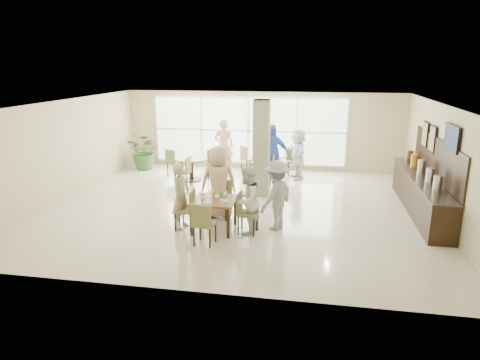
% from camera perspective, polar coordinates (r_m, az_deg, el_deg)
% --- Properties ---
extents(ground, '(10.00, 10.00, 0.00)m').
position_cam_1_polar(ground, '(11.60, 0.06, -3.66)').
color(ground, beige).
rests_on(ground, ground).
extents(room_shell, '(10.00, 10.00, 10.00)m').
position_cam_1_polar(room_shell, '(11.16, 0.07, 4.64)').
color(room_shell, white).
rests_on(room_shell, ground).
extents(window_bank, '(7.00, 0.04, 7.00)m').
position_cam_1_polar(window_bank, '(15.63, 1.11, 6.59)').
color(window_bank, silver).
rests_on(window_bank, ground).
extents(column, '(0.45, 0.45, 2.80)m').
position_cam_1_polar(column, '(12.33, 2.87, 4.21)').
color(column, '#757B55').
rests_on(column, ground).
extents(main_table, '(0.99, 0.99, 0.75)m').
position_cam_1_polar(main_table, '(9.87, -3.49, -3.08)').
color(main_table, brown).
rests_on(main_table, ground).
extents(round_table_left, '(1.11, 1.11, 0.75)m').
position_cam_1_polar(round_table_left, '(14.21, -6.45, 2.22)').
color(round_table_left, brown).
rests_on(round_table_left, ground).
extents(round_table_right, '(1.10, 1.10, 0.75)m').
position_cam_1_polar(round_table_right, '(14.63, 4.08, 2.65)').
color(round_table_right, brown).
rests_on(round_table_right, ground).
extents(chairs_main_table, '(1.97, 2.12, 0.95)m').
position_cam_1_polar(chairs_main_table, '(9.90, -3.41, -4.16)').
color(chairs_main_table, olive).
rests_on(chairs_main_table, ground).
extents(chairs_table_left, '(1.97, 1.78, 0.95)m').
position_cam_1_polar(chairs_table_left, '(14.25, -6.64, 1.84)').
color(chairs_table_left, olive).
rests_on(chairs_table_left, ground).
extents(chairs_table_right, '(2.17, 2.04, 0.95)m').
position_cam_1_polar(chairs_table_right, '(14.65, 3.92, 2.28)').
color(chairs_table_right, olive).
rests_on(chairs_table_right, ground).
extents(tabletop_clutter, '(0.73, 0.68, 0.21)m').
position_cam_1_polar(tabletop_clutter, '(9.80, -3.40, -2.29)').
color(tabletop_clutter, white).
rests_on(tabletop_clutter, main_table).
extents(buffet_counter, '(0.64, 4.70, 1.95)m').
position_cam_1_polar(buffet_counter, '(12.09, 23.04, -1.38)').
color(buffet_counter, black).
rests_on(buffet_counter, ground).
extents(wall_tv, '(0.06, 1.00, 0.58)m').
position_cam_1_polar(wall_tv, '(10.77, 26.40, 5.06)').
color(wall_tv, black).
rests_on(wall_tv, ground).
extents(framed_art_a, '(0.05, 0.55, 0.70)m').
position_cam_1_polar(framed_art_a, '(12.34, 24.30, 5.00)').
color(framed_art_a, black).
rests_on(framed_art_a, ground).
extents(framed_art_b, '(0.05, 0.55, 0.70)m').
position_cam_1_polar(framed_art_b, '(13.11, 23.48, 5.62)').
color(framed_art_b, black).
rests_on(framed_art_b, ground).
extents(potted_plant, '(1.58, 1.58, 1.35)m').
position_cam_1_polar(potted_plant, '(15.99, -12.56, 3.78)').
color(potted_plant, '#315E25').
rests_on(potted_plant, ground).
extents(teen_left, '(0.48, 0.63, 1.56)m').
position_cam_1_polar(teen_left, '(10.05, -7.87, -2.15)').
color(teen_left, tan).
rests_on(teen_left, ground).
extents(teen_far, '(1.00, 0.74, 1.83)m').
position_cam_1_polar(teen_far, '(10.63, -2.88, -0.29)').
color(teen_far, tan).
rests_on(teen_far, ground).
extents(teen_right, '(0.76, 0.88, 1.56)m').
position_cam_1_polar(teen_right, '(9.66, 0.92, -2.70)').
color(teen_right, white).
rests_on(teen_right, ground).
extents(teen_standing, '(1.04, 1.23, 1.65)m').
position_cam_1_polar(teen_standing, '(9.92, 4.86, -2.03)').
color(teen_standing, '#969698').
rests_on(teen_standing, ground).
extents(adult_a, '(1.16, 0.70, 1.92)m').
position_cam_1_polar(adult_a, '(13.77, 4.19, 3.49)').
color(adult_a, '#4466CC').
rests_on(adult_a, ground).
extents(adult_b, '(1.15, 1.71, 1.70)m').
position_cam_1_polar(adult_b, '(14.43, 7.72, 3.50)').
color(adult_b, white).
rests_on(adult_b, ground).
extents(adult_standing, '(0.73, 0.52, 1.90)m').
position_cam_1_polar(adult_standing, '(15.16, -2.16, 4.58)').
color(adult_standing, tan).
rests_on(adult_standing, ground).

